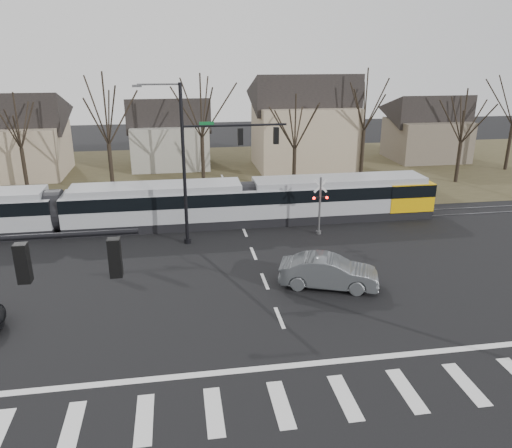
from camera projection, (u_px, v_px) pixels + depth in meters
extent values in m
plane|color=black|center=(289.00, 341.00, 21.79)|extent=(140.00, 140.00, 0.00)
cube|color=#38331E|center=(221.00, 172.00, 51.60)|extent=(140.00, 28.00, 0.01)
cube|color=silver|center=(72.00, 427.00, 16.79)|extent=(0.60, 2.60, 0.01)
cube|color=silver|center=(144.00, 419.00, 17.15)|extent=(0.60, 2.60, 0.01)
cube|color=silver|center=(214.00, 412.00, 17.52)|extent=(0.60, 2.60, 0.01)
cube|color=silver|center=(281.00, 404.00, 17.88)|extent=(0.60, 2.60, 0.01)
cube|color=silver|center=(345.00, 397.00, 18.24)|extent=(0.60, 2.60, 0.01)
cube|color=silver|center=(407.00, 390.00, 18.60)|extent=(0.60, 2.60, 0.01)
cube|color=silver|center=(466.00, 384.00, 18.96)|extent=(0.60, 2.60, 0.01)
cube|color=silver|center=(299.00, 365.00, 20.11)|extent=(28.00, 0.35, 0.01)
cube|color=silver|center=(280.00, 318.00, 23.65)|extent=(0.18, 2.00, 0.01)
cube|color=silver|center=(265.00, 281.00, 27.37)|extent=(0.18, 2.00, 0.01)
cube|color=silver|center=(253.00, 253.00, 31.10)|extent=(0.18, 2.00, 0.01)
cube|color=silver|center=(245.00, 232.00, 34.83)|extent=(0.18, 2.00, 0.01)
cube|color=silver|center=(237.00, 214.00, 38.55)|extent=(0.18, 2.00, 0.01)
cube|color=silver|center=(232.00, 200.00, 42.28)|extent=(0.18, 2.00, 0.01)
cube|color=silver|center=(227.00, 187.00, 46.01)|extent=(0.18, 2.00, 0.01)
cube|color=silver|center=(222.00, 177.00, 49.73)|extent=(0.18, 2.00, 0.01)
cube|color=#59595E|center=(242.00, 226.00, 35.84)|extent=(90.00, 0.12, 0.06)
cube|color=#59595E|center=(240.00, 220.00, 37.15)|extent=(90.00, 0.12, 0.06)
cube|color=gray|center=(158.00, 206.00, 35.28)|extent=(12.80, 2.99, 3.11)
cube|color=black|center=(157.00, 198.00, 35.08)|extent=(12.82, 3.03, 0.91)
cube|color=gray|center=(339.00, 198.00, 37.29)|extent=(13.86, 2.99, 3.11)
cube|color=black|center=(339.00, 190.00, 37.08)|extent=(13.88, 3.03, 0.91)
cube|color=#E4A706|center=(404.00, 193.00, 38.05)|extent=(3.41, 3.05, 2.08)
imported|color=#4C5053|center=(329.00, 272.00, 26.49)|extent=(5.05, 6.33, 1.71)
cylinder|color=black|center=(5.00, 238.00, 12.37)|extent=(6.50, 0.14, 0.14)
cube|color=black|center=(23.00, 263.00, 12.65)|extent=(0.32, 0.32, 1.05)
sphere|color=#FF0C07|center=(21.00, 251.00, 12.54)|extent=(0.22, 0.22, 0.22)
cube|color=black|center=(115.00, 258.00, 12.99)|extent=(0.32, 0.32, 1.05)
sphere|color=#FF0C07|center=(114.00, 246.00, 12.88)|extent=(0.22, 0.22, 0.22)
cylinder|color=black|center=(184.00, 167.00, 31.14)|extent=(0.22, 0.22, 10.20)
cylinder|color=black|center=(188.00, 241.00, 32.78)|extent=(0.44, 0.44, 0.30)
cylinder|color=black|center=(235.00, 125.00, 30.81)|extent=(6.50, 0.14, 0.14)
cube|color=#0C5926|center=(207.00, 124.00, 30.49)|extent=(0.90, 0.03, 0.22)
cube|color=black|center=(240.00, 137.00, 31.09)|extent=(0.32, 0.32, 1.05)
sphere|color=#FF0C07|center=(240.00, 131.00, 30.98)|extent=(0.22, 0.22, 0.22)
cube|color=black|center=(276.00, 136.00, 31.43)|extent=(0.32, 0.32, 1.05)
sphere|color=#FF0C07|center=(276.00, 130.00, 31.32)|extent=(0.22, 0.22, 0.22)
cube|color=#59595B|center=(137.00, 86.00, 29.14)|extent=(0.55, 0.22, 0.14)
cylinder|color=#59595B|center=(320.00, 206.00, 33.80)|extent=(0.14, 0.14, 4.00)
cylinder|color=#59595B|center=(319.00, 232.00, 34.43)|extent=(0.36, 0.36, 0.20)
cube|color=silver|center=(321.00, 186.00, 33.34)|extent=(0.95, 0.04, 0.95)
cube|color=silver|center=(321.00, 186.00, 33.34)|extent=(0.95, 0.04, 0.95)
cube|color=black|center=(320.00, 198.00, 33.60)|extent=(1.00, 0.10, 0.12)
sphere|color=#FF0C07|center=(314.00, 198.00, 33.46)|extent=(0.18, 0.18, 0.18)
sphere|color=#FF0C07|center=(327.00, 198.00, 33.60)|extent=(0.18, 0.18, 0.18)
cube|color=gray|center=(18.00, 151.00, 49.62)|extent=(9.00, 8.00, 5.00)
cube|color=gray|center=(171.00, 145.00, 53.83)|extent=(8.00, 7.00, 4.50)
cube|color=gray|center=(304.00, 137.00, 52.81)|extent=(10.00, 8.00, 6.50)
cube|color=brown|center=(426.00, 140.00, 57.27)|extent=(8.00, 7.00, 4.50)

